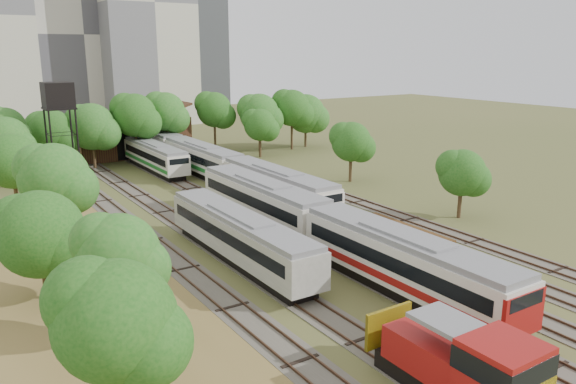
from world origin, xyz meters
TOP-DOWN VIEW (x-y plane):
  - ground at (0.00, 0.00)m, footprint 240.00×240.00m
  - dry_grass_patch at (-18.00, 8.00)m, footprint 14.00×60.00m
  - tracks at (-0.67, 25.00)m, footprint 24.60×80.00m
  - railcar_red_set at (-2.00, 7.72)m, footprint 3.20×34.58m
  - railcar_green_set at (2.00, 37.94)m, footprint 3.08×52.08m
  - railcar_rear at (-2.00, 43.54)m, footprint 2.86×16.08m
  - shunter_locomotive at (-8.00, -10.94)m, footprint 2.95×8.10m
  - old_grey_coach at (-8.00, 9.58)m, footprint 2.91×18.00m
  - water_tower at (-12.88, 44.13)m, footprint 3.33×3.33m
  - rail_pile_near at (8.00, 8.39)m, footprint 0.64×9.62m
  - rail_pile_far at (8.20, 7.89)m, footprint 0.43×6.87m
  - maintenance_shed at (-1.00, 57.98)m, footprint 16.45×11.55m
  - tree_band_left at (-19.91, 25.65)m, footprint 8.61×64.11m
  - tree_band_far at (5.10, 49.44)m, footprint 48.61×10.20m
  - tree_band_right at (14.58, 27.37)m, footprint 5.69×40.65m
  - tower_centre at (2.00, 100.00)m, footprint 20.00×18.00m
  - tower_right at (14.00, 92.00)m, footprint 18.00×16.00m
  - tower_far_right at (34.00, 110.00)m, footprint 12.00×12.00m

SIDE VIEW (x-z plane):
  - ground at x=0.00m, z-range 0.00..0.00m
  - dry_grass_patch at x=-18.00m, z-range 0.00..0.04m
  - tracks at x=-0.67m, z-range -0.05..0.14m
  - rail_pile_far at x=8.20m, z-range 0.00..0.22m
  - rail_pile_near at x=8.00m, z-range 0.00..0.32m
  - railcar_rear at x=-2.00m, z-range 0.10..3.64m
  - shunter_locomotive at x=-8.00m, z-range -0.05..3.80m
  - old_grey_coach at x=-8.00m, z-range 0.17..3.77m
  - railcar_green_set at x=2.00m, z-range 0.11..3.92m
  - railcar_red_set at x=-2.00m, z-range 0.11..4.07m
  - maintenance_shed at x=-1.00m, z-range -0.87..6.70m
  - tree_band_right at x=14.58m, z-range 1.04..8.09m
  - tree_band_left at x=-19.91m, z-range 1.00..9.21m
  - tree_band_far at x=5.10m, z-range 1.14..10.68m
  - water_tower at x=-12.88m, z-range 3.96..15.48m
  - tower_far_right at x=34.00m, z-range 0.00..28.00m
  - tower_centre at x=2.00m, z-range 0.00..36.00m
  - tower_right at x=14.00m, z-range 0.00..48.00m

